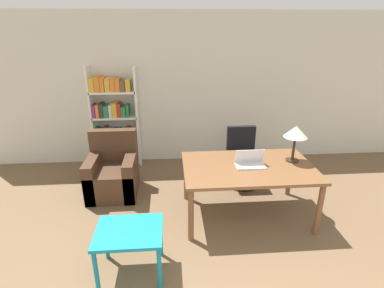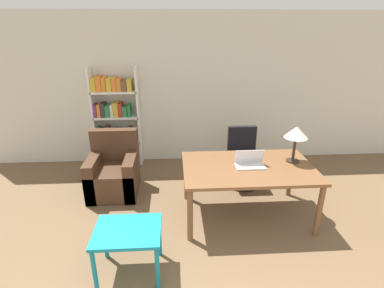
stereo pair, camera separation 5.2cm
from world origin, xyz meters
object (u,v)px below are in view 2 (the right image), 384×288
object	(u,v)px
side_table_blue	(128,236)
bookshelf	(114,120)
office_chair	(243,159)
table_lamp	(296,133)
desk	(248,172)
armchair	(114,174)
laptop	(250,163)

from	to	relation	value
side_table_blue	bookshelf	xyz separation A→B (m)	(-0.58, 2.73, 0.41)
bookshelf	office_chair	bearing A→B (deg)	-21.50
table_lamp	bookshelf	size ratio (longest dim) A/B	0.27
desk	side_table_blue	xyz separation A→B (m)	(-1.45, -0.95, -0.20)
armchair	table_lamp	bearing A→B (deg)	-14.25
table_lamp	side_table_blue	bearing A→B (deg)	-152.87
side_table_blue	bookshelf	size ratio (longest dim) A/B	0.37
armchair	bookshelf	distance (m)	1.18
desk	bookshelf	xyz separation A→B (m)	(-2.03, 1.79, 0.20)
side_table_blue	laptop	bearing A→B (deg)	33.15
desk	table_lamp	bearing A→B (deg)	10.47
laptop	desk	bearing A→B (deg)	-153.87
office_chair	armchair	xyz separation A→B (m)	(-2.05, -0.17, -0.11)
office_chair	armchair	bearing A→B (deg)	-175.28
desk	table_lamp	world-z (taller)	table_lamp
desk	armchair	world-z (taller)	armchair
bookshelf	desk	bearing A→B (deg)	-41.42
desk	armchair	bearing A→B (deg)	158.23
laptop	bookshelf	bearing A→B (deg)	138.99
laptop	table_lamp	xyz separation A→B (m)	(0.61, 0.11, 0.35)
table_lamp	office_chair	bearing A→B (deg)	120.56
bookshelf	side_table_blue	bearing A→B (deg)	-78.01
armchair	laptop	bearing A→B (deg)	-21.34
laptop	side_table_blue	xyz separation A→B (m)	(-1.46, -0.96, -0.33)
table_lamp	armchair	distance (m)	2.74
table_lamp	laptop	bearing A→B (deg)	-170.04
desk	table_lamp	distance (m)	0.80
laptop	side_table_blue	distance (m)	1.78
side_table_blue	armchair	distance (m)	1.77
laptop	armchair	world-z (taller)	laptop
table_lamp	armchair	world-z (taller)	table_lamp
side_table_blue	office_chair	bearing A→B (deg)	49.64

